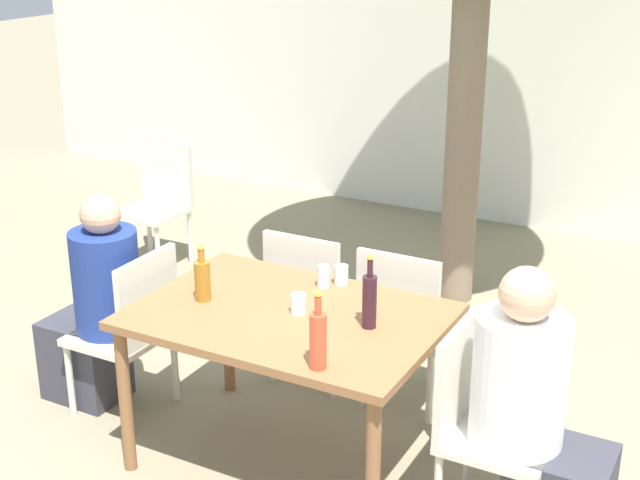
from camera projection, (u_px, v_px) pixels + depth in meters
ground_plane at (290, 459)px, 4.27m from camera, size 30.00×30.00×0.00m
cafe_building_wall at (535, 55)px, 6.96m from camera, size 10.00×0.08×2.80m
dining_table_front at (289, 330)px, 4.03m from camera, size 1.37×0.96×0.77m
patio_chair_0 at (132, 325)px, 4.50m from camera, size 0.44×0.44×0.89m
patio_chair_1 at (480, 417)px, 3.68m from camera, size 0.44×0.44×0.89m
patio_chair_2 at (311, 299)px, 4.80m from camera, size 0.44×0.44×0.89m
patio_chair_3 at (405, 319)px, 4.56m from camera, size 0.44×0.44×0.89m
patio_chair_4 at (158, 198)px, 6.47m from camera, size 0.44×0.44×0.89m
person_seated_0 at (96, 312)px, 4.60m from camera, size 0.57×0.34×1.17m
person_seated_1 at (536, 422)px, 3.57m from camera, size 0.59×0.38×1.20m
wine_bottle_0 at (369, 300)px, 3.82m from camera, size 0.06×0.06×0.33m
amber_bottle_1 at (202, 279)px, 4.09m from camera, size 0.07×0.07×0.27m
soda_bottle_2 at (318, 339)px, 3.47m from camera, size 0.07×0.07×0.33m
drinking_glass_0 at (324, 276)px, 4.25m from camera, size 0.06×0.06×0.11m
drinking_glass_1 at (298, 304)px, 3.98m from camera, size 0.07×0.07×0.09m
drinking_glass_2 at (341, 275)px, 4.29m from camera, size 0.07×0.07×0.09m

